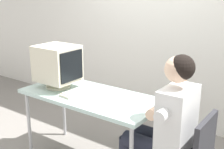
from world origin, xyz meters
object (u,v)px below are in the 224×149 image
at_px(desk, 90,100).
at_px(keyboard, 81,91).
at_px(crt_monitor, 57,64).
at_px(person_seated, 164,121).

relative_size(desk, keyboard, 3.03).
bearing_deg(desk, crt_monitor, -176.51).
distance_m(crt_monitor, keyboard, 0.38).
bearing_deg(keyboard, desk, 1.61).
xyz_separation_m(desk, keyboard, (-0.12, -0.00, 0.07)).
distance_m(crt_monitor, person_seated, 1.27).
relative_size(desk, crt_monitor, 3.19).
xyz_separation_m(crt_monitor, person_seated, (1.23, -0.01, -0.30)).
relative_size(desk, person_seated, 1.11).
bearing_deg(crt_monitor, desk, 3.49).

